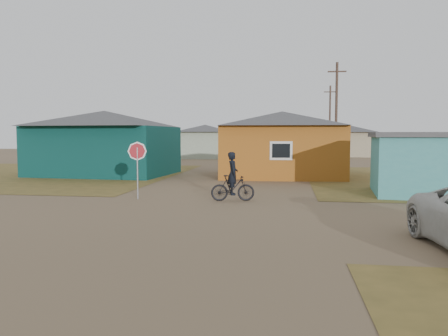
% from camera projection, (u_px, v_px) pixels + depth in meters
% --- Properties ---
extents(ground, '(120.00, 120.00, 0.00)m').
position_uv_depth(ground, '(190.00, 219.00, 12.93)').
color(ground, brown).
extents(grass_nw, '(20.00, 18.00, 0.00)m').
position_uv_depth(grass_nw, '(20.00, 174.00, 27.77)').
color(grass_nw, brown).
rests_on(grass_nw, ground).
extents(house_teal, '(8.93, 7.08, 4.00)m').
position_uv_depth(house_teal, '(105.00, 142.00, 27.32)').
color(house_teal, '#09312F').
rests_on(house_teal, ground).
extents(house_yellow, '(7.72, 6.76, 3.90)m').
position_uv_depth(house_yellow, '(282.00, 143.00, 26.23)').
color(house_yellow, '#9F5818').
rests_on(house_yellow, ground).
extents(house_pale_west, '(7.04, 6.15, 3.60)m').
position_uv_depth(house_pale_west, '(205.00, 141.00, 47.20)').
color(house_pale_west, '#97A38C').
rests_on(house_pale_west, ground).
extents(house_beige_east, '(6.95, 6.05, 3.60)m').
position_uv_depth(house_beige_east, '(350.00, 140.00, 50.81)').
color(house_beige_east, tan).
rests_on(house_beige_east, ground).
extents(house_pale_north, '(6.28, 5.81, 3.40)m').
position_uv_depth(house_pale_north, '(165.00, 140.00, 60.20)').
color(house_pale_north, '#97A38C').
rests_on(house_pale_north, ground).
extents(utility_pole_near, '(1.40, 0.20, 8.00)m').
position_uv_depth(utility_pole_near, '(336.00, 113.00, 33.38)').
color(utility_pole_near, '#46332A').
rests_on(utility_pole_near, ground).
extents(utility_pole_far, '(1.40, 0.20, 8.00)m').
position_uv_depth(utility_pole_far, '(330.00, 120.00, 49.03)').
color(utility_pole_far, '#46332A').
rests_on(utility_pole_far, ground).
extents(stop_sign, '(0.73, 0.09, 2.23)m').
position_uv_depth(stop_sign, '(137.00, 157.00, 16.85)').
color(stop_sign, gray).
rests_on(stop_sign, ground).
extents(cyclist, '(1.70, 0.76, 1.85)m').
position_uv_depth(cyclist, '(233.00, 183.00, 16.41)').
color(cyclist, black).
rests_on(cyclist, ground).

